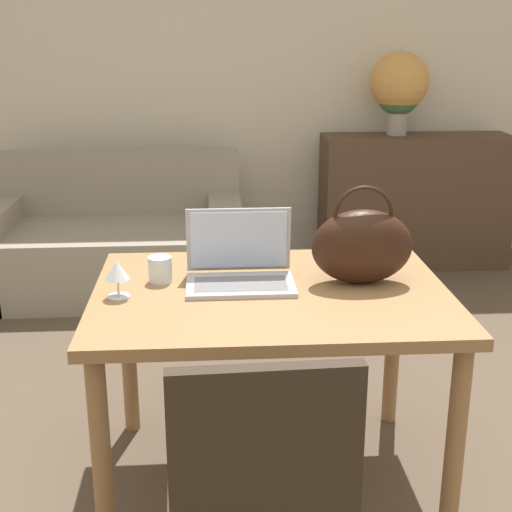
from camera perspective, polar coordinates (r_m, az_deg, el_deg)
The scene contains 10 objects.
wall_back at distance 5.04m, azimuth -0.42°, elevation 15.16°, with size 10.00×0.06×2.70m.
dining_table at distance 2.44m, azimuth 1.20°, elevation -4.72°, with size 1.20×0.89×0.74m.
chair at distance 1.79m, azimuth 0.26°, elevation -18.75°, with size 0.46×0.46×0.93m.
couch at distance 4.57m, azimuth -11.22°, elevation 0.91°, with size 1.59×0.90×0.82m.
sideboard at distance 5.02m, azimuth 12.53°, elevation 4.32°, with size 1.27×0.40×0.90m.
laptop at distance 2.46m, azimuth -1.32°, elevation -0.60°, with size 0.37×0.27×0.25m.
drinking_glass at distance 2.49m, azimuth -7.67°, elevation -1.06°, with size 0.08×0.08×0.09m.
wine_glass at distance 2.35m, azimuth -11.04°, elevation -1.29°, with size 0.08×0.08×0.13m.
handbag at distance 2.45m, azimuth 8.48°, elevation 0.83°, with size 0.35×0.17×0.34m.
flower_vase at distance 4.91m, azimuth 11.38°, elevation 13.16°, with size 0.39×0.39×0.54m.
Camera 1 is at (-0.30, -1.68, 1.59)m, focal length 50.00 mm.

